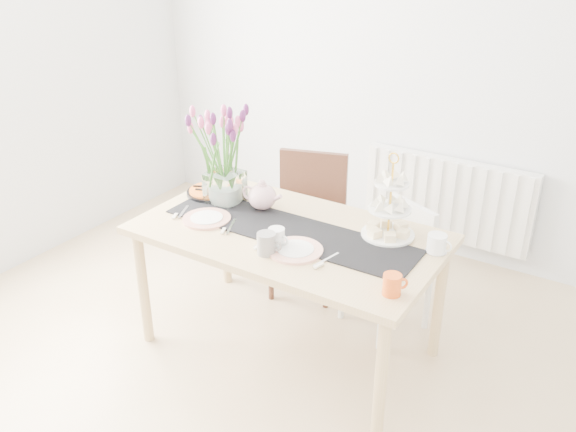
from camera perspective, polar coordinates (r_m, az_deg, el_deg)
The scene contains 16 objects.
room_shell at distance 2.55m, azimuth -10.65°, elevation 4.36°, with size 4.50×4.50×4.50m.
radiator at distance 4.44m, azimuth 14.61°, elevation 1.57°, with size 1.20×0.08×0.60m, color white.
dining_table at distance 3.24m, azimuth 0.04°, elevation -2.60°, with size 1.60×0.90×0.75m.
chair_brown at distance 3.93m, azimuth 1.95°, elevation 0.35°, with size 0.55×0.55×0.90m.
chair_white at distance 3.64m, azimuth 10.07°, elevation -3.83°, with size 0.51×0.51×0.76m.
table_runner at distance 3.20m, azimuth 0.04°, elevation -1.33°, with size 1.40×0.35×0.01m, color black.
tulip_vase at distance 3.41m, azimuth -6.12°, elevation 7.00°, with size 0.68×0.68×0.58m.
cake_stand at distance 3.14m, azimuth 9.44°, elevation -0.01°, with size 0.28×0.28×0.40m.
teapot at distance 3.40m, azimuth -2.43°, elevation 1.81°, with size 0.26×0.21×0.17m, color silver, non-canonical shape.
cream_jug at distance 3.06m, azimuth 13.75°, elevation -2.52°, with size 0.10×0.10×0.10m, color white.
tart_tin at distance 3.65m, azimuth -7.20°, elevation 2.24°, with size 0.29×0.29×0.04m.
mug_grey at distance 2.96m, azimuth -2.04°, elevation -2.60°, with size 0.09×0.09×0.11m, color gray.
mug_white at distance 3.03m, azimuth -1.08°, elevation -2.03°, with size 0.08×0.08×0.10m, color silver.
mug_orange at distance 2.69m, azimuth 9.70°, elevation -6.35°, with size 0.08×0.08×0.10m, color #E45519.
plate_left at distance 3.34m, azimuth -7.61°, elevation -0.26°, with size 0.26×0.26×0.01m, color silver.
plate_right at distance 3.00m, azimuth 0.69°, elevation -3.22°, with size 0.27×0.27×0.01m, color white.
Camera 1 is at (1.64, -1.72, 2.22)m, focal length 38.00 mm.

